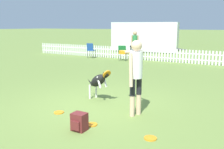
{
  "coord_description": "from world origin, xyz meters",
  "views": [
    {
      "loc": [
        3.3,
        -5.14,
        2.02
      ],
      "look_at": [
        0.31,
        0.2,
        0.82
      ],
      "focal_mm": 40.0,
      "sensor_mm": 36.0,
      "label": 1
    }
  ],
  "objects_px": {
    "spectator_standing": "(135,43)",
    "equipment_trailer": "(145,36)",
    "handler_person": "(135,69)",
    "frisbee_near_dog": "(150,138)",
    "leaping_dog": "(98,81)",
    "folding_chair_center": "(91,49)",
    "backpack_on_grass": "(79,122)",
    "frisbee_midfield": "(59,112)",
    "frisbee_near_handler": "(92,125)",
    "folding_chair_blue_left": "(123,52)"
  },
  "relations": [
    {
      "from": "handler_person",
      "to": "equipment_trailer",
      "type": "relative_size",
      "value": 0.29
    },
    {
      "from": "frisbee_near_dog",
      "to": "backpack_on_grass",
      "type": "xyz_separation_m",
      "value": [
        -1.35,
        -0.33,
        0.16
      ]
    },
    {
      "from": "spectator_standing",
      "to": "equipment_trailer",
      "type": "xyz_separation_m",
      "value": [
        -1.49,
        5.31,
        0.15
      ]
    },
    {
      "from": "leaping_dog",
      "to": "equipment_trailer",
      "type": "distance_m",
      "value": 13.22
    },
    {
      "from": "leaping_dog",
      "to": "folding_chair_blue_left",
      "type": "height_order",
      "value": "leaping_dog"
    },
    {
      "from": "handler_person",
      "to": "folding_chair_blue_left",
      "type": "distance_m",
      "value": 8.91
    },
    {
      "from": "frisbee_midfield",
      "to": "folding_chair_center",
      "type": "relative_size",
      "value": 0.25
    },
    {
      "from": "frisbee_near_dog",
      "to": "frisbee_midfield",
      "type": "height_order",
      "value": "same"
    },
    {
      "from": "frisbee_near_dog",
      "to": "spectator_standing",
      "type": "xyz_separation_m",
      "value": [
        -4.31,
        8.92,
        1.04
      ]
    },
    {
      "from": "handler_person",
      "to": "folding_chair_blue_left",
      "type": "relative_size",
      "value": 1.91
    },
    {
      "from": "folding_chair_center",
      "to": "equipment_trailer",
      "type": "height_order",
      "value": "equipment_trailer"
    },
    {
      "from": "frisbee_near_handler",
      "to": "frisbee_midfield",
      "type": "bearing_deg",
      "value": 167.83
    },
    {
      "from": "frisbee_midfield",
      "to": "backpack_on_grass",
      "type": "xyz_separation_m",
      "value": [
        1.02,
        -0.57,
        0.16
      ]
    },
    {
      "from": "handler_person",
      "to": "frisbee_midfield",
      "type": "xyz_separation_m",
      "value": [
        -1.59,
        -0.77,
        -1.06
      ]
    },
    {
      "from": "handler_person",
      "to": "leaping_dog",
      "type": "xyz_separation_m",
      "value": [
        -1.32,
        0.54,
        -0.53
      ]
    },
    {
      "from": "frisbee_near_dog",
      "to": "backpack_on_grass",
      "type": "distance_m",
      "value": 1.4
    },
    {
      "from": "leaping_dog",
      "to": "backpack_on_grass",
      "type": "height_order",
      "value": "leaping_dog"
    },
    {
      "from": "folding_chair_center",
      "to": "frisbee_near_handler",
      "type": "bearing_deg",
      "value": 115.45
    },
    {
      "from": "leaping_dog",
      "to": "spectator_standing",
      "type": "height_order",
      "value": "spectator_standing"
    },
    {
      "from": "frisbee_near_handler",
      "to": "frisbee_near_dog",
      "type": "height_order",
      "value": "same"
    },
    {
      "from": "spectator_standing",
      "to": "handler_person",
      "type": "bearing_deg",
      "value": 92.45
    },
    {
      "from": "handler_person",
      "to": "spectator_standing",
      "type": "height_order",
      "value": "spectator_standing"
    },
    {
      "from": "frisbee_midfield",
      "to": "frisbee_near_dog",
      "type": "bearing_deg",
      "value": -5.85
    },
    {
      "from": "leaping_dog",
      "to": "folding_chair_center",
      "type": "height_order",
      "value": "folding_chair_center"
    },
    {
      "from": "folding_chair_center",
      "to": "handler_person",
      "type": "bearing_deg",
      "value": 120.93
    },
    {
      "from": "handler_person",
      "to": "spectator_standing",
      "type": "xyz_separation_m",
      "value": [
        -3.54,
        7.9,
        -0.03
      ]
    },
    {
      "from": "backpack_on_grass",
      "to": "folding_chair_blue_left",
      "type": "relative_size",
      "value": 0.4
    },
    {
      "from": "folding_chair_center",
      "to": "spectator_standing",
      "type": "relative_size",
      "value": 0.54
    },
    {
      "from": "handler_person",
      "to": "folding_chair_center",
      "type": "bearing_deg",
      "value": 62.3
    },
    {
      "from": "leaping_dog",
      "to": "frisbee_near_handler",
      "type": "xyz_separation_m",
      "value": [
        0.8,
        -1.55,
        -0.54
      ]
    },
    {
      "from": "handler_person",
      "to": "folding_chair_center",
      "type": "height_order",
      "value": "handler_person"
    },
    {
      "from": "spectator_standing",
      "to": "equipment_trailer",
      "type": "distance_m",
      "value": 5.52
    },
    {
      "from": "handler_person",
      "to": "frisbee_near_handler",
      "type": "height_order",
      "value": "handler_person"
    },
    {
      "from": "handler_person",
      "to": "frisbee_near_dog",
      "type": "relative_size",
      "value": 7.37
    },
    {
      "from": "leaping_dog",
      "to": "folding_chair_center",
      "type": "distance_m",
      "value": 9.11
    },
    {
      "from": "equipment_trailer",
      "to": "folding_chair_center",
      "type": "bearing_deg",
      "value": -116.92
    },
    {
      "from": "leaping_dog",
      "to": "backpack_on_grass",
      "type": "bearing_deg",
      "value": 44.21
    },
    {
      "from": "leaping_dog",
      "to": "equipment_trailer",
      "type": "xyz_separation_m",
      "value": [
        -3.71,
        12.68,
        0.65
      ]
    },
    {
      "from": "backpack_on_grass",
      "to": "handler_person",
      "type": "bearing_deg",
      "value": 66.75
    },
    {
      "from": "frisbee_midfield",
      "to": "spectator_standing",
      "type": "distance_m",
      "value": 8.95
    },
    {
      "from": "handler_person",
      "to": "backpack_on_grass",
      "type": "xyz_separation_m",
      "value": [
        -0.58,
        -1.34,
        -0.9
      ]
    },
    {
      "from": "folding_chair_blue_left",
      "to": "equipment_trailer",
      "type": "distance_m",
      "value": 5.51
    },
    {
      "from": "equipment_trailer",
      "to": "backpack_on_grass",
      "type": "bearing_deg",
      "value": -83.44
    },
    {
      "from": "leaping_dog",
      "to": "spectator_standing",
      "type": "bearing_deg",
      "value": -140.44
    },
    {
      "from": "frisbee_near_dog",
      "to": "folding_chair_center",
      "type": "xyz_separation_m",
      "value": [
        -7.35,
        8.98,
        0.55
      ]
    },
    {
      "from": "equipment_trailer",
      "to": "handler_person",
      "type": "bearing_deg",
      "value": -79.61
    },
    {
      "from": "spectator_standing",
      "to": "leaping_dog",
      "type": "bearing_deg",
      "value": 85.13
    },
    {
      "from": "folding_chair_blue_left",
      "to": "folding_chair_center",
      "type": "distance_m",
      "value": 2.33
    },
    {
      "from": "frisbee_midfield",
      "to": "frisbee_near_handler",
      "type": "bearing_deg",
      "value": -12.17
    },
    {
      "from": "frisbee_near_dog",
      "to": "equipment_trailer",
      "type": "distance_m",
      "value": 15.41
    }
  ]
}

